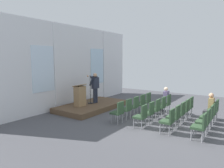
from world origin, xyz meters
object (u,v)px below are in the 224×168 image
Objects in this scene: chair_r3_c1 at (205,120)px; audience_r3_c3 at (210,107)px; chair_r1_c3 at (161,105)px; chair_r2_c3 at (185,108)px; lectern at (80,96)px; chair_r1_c2 at (156,108)px; chair_r1_c0 at (142,115)px; chair_r2_c2 at (180,111)px; speaker at (95,86)px; chair_r3_c2 at (209,116)px; chair_r3_c0 at (201,125)px; mic_stand at (90,97)px; chair_r3_c3 at (212,112)px; chair_r3_c4 at (214,108)px; chair_r0_c0 at (118,111)px; chair_r1_c1 at (149,111)px; chair_r1_c4 at (167,103)px; chair_r2_c1 at (175,115)px; chair_r2_c0 at (169,120)px; chair_r0_c3 at (141,102)px; chair_r0_c2 at (134,105)px; audience_r1_c4 at (165,98)px; chair_r0_c1 at (127,108)px; chair_r0_c4 at (147,100)px; chair_r2_c4 at (189,105)px.

chair_r3_c1 is 0.71× the size of audience_r3_c3.
chair_r1_c3 is 1.00× the size of chair_r2_c3.
lectern is 1.23× the size of chair_r1_c2.
chair_r1_c0 is 1.77m from chair_r2_c2.
lectern is at bearing 171.27° from speaker.
chair_r1_c0 is 1.00× the size of chair_r3_c2.
chair_r1_c0 is at bearing 122.60° from chair_r3_c2.
mic_stand is at bearing 76.69° from chair_r3_c0.
chair_r2_c3 and chair_r3_c0 have the same top height.
chair_r3_c3 and chair_r3_c4 have the same top height.
chair_r1_c3 is 1.29m from chair_r2_c2.
chair_r0_c0 is 3.88m from chair_r3_c3.
audience_r3_c3 is at bearing -56.40° from chair_r1_c1.
chair_r2_c2 is at bearing -141.99° from chair_r1_c4.
lectern is at bearing 83.99° from chair_r3_c0.
chair_r0_c0 and chair_r2_c1 have the same top height.
chair_r2_c0 and chair_r3_c2 have the same top height.
chair_r1_c0 is 1.00× the size of chair_r1_c4.
chair_r0_c3 is 1.00× the size of chair_r3_c2.
audience_r1_c4 is (1.39, -1.01, 0.20)m from chair_r0_c2.
chair_r2_c0 is (-0.70, -1.09, 0.00)m from chair_r1_c1.
speaker is at bearing -23.63° from mic_stand.
chair_r1_c3 is 0.71× the size of audience_r1_c4.
chair_r3_c2 is at bearing -57.40° from chair_r1_c0.
chair_r1_c3 is 2.29m from chair_r3_c4.
audience_r3_c3 reaches higher than chair_r0_c1.
chair_r0_c4 is 1.00× the size of chair_r2_c1.
lectern is at bearing 77.14° from chair_r0_c0.
chair_r0_c2 is 3.27m from audience_r3_c3.
audience_r3_c3 is at bearing -90.00° from chair_r0_c3.
chair_r3_c1 is at bearing -107.74° from chair_r1_c2.
chair_r0_c3 is 3.27m from chair_r3_c3.
chair_r3_c3 is 0.71× the size of audience_r3_c3.
chair_r2_c4 is (1.09, -4.81, -0.69)m from speaker.
chair_r3_c3 is at bearing -90.00° from chair_r2_c3.
speaker reaches higher than chair_r0_c1.
chair_r3_c2 is (-0.70, -2.18, 0.00)m from chair_r1_c3.
chair_r3_c3 is (1.39, 0.00, 0.00)m from chair_r3_c1.
chair_r1_c3 is 1.77m from chair_r2_c1.
chair_r2_c3 is at bearing 90.00° from audience_r3_c3.
chair_r0_c1 and chair_r2_c2 have the same top height.
chair_r2_c4 is at bearing 0.00° from chair_r2_c1.
chair_r3_c2 is at bearing 0.00° from chair_r3_c0.
chair_r2_c3 is (2.09, -2.18, 0.00)m from chair_r0_c0.
chair_r3_c1 is at bearing -90.00° from chair_r1_c1.
chair_r2_c4 is (0.70, -2.18, 0.00)m from chair_r0_c3.
chair_r0_c2 is at bearing 122.60° from chair_r2_c4.
chair_r2_c0 is 2.09m from chair_r2_c3.
lectern is at bearing 127.60° from chair_r0_c4.
chair_r1_c4 is at bearing 38.01° from chair_r3_c0.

